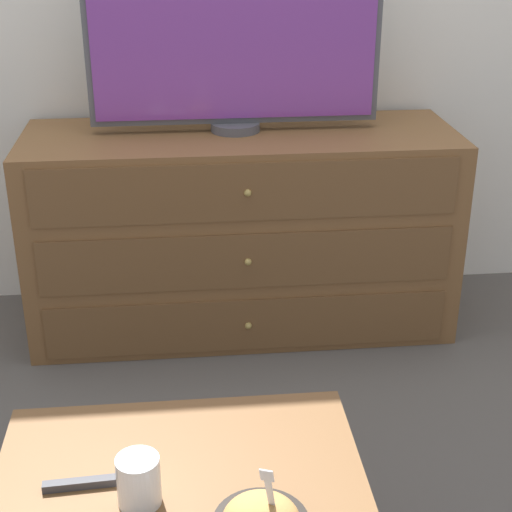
{
  "coord_description": "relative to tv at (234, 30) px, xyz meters",
  "views": [
    {
      "loc": [
        -0.12,
        -2.93,
        1.47
      ],
      "look_at": [
        0.04,
        -1.38,
        0.76
      ],
      "focal_mm": 55.0,
      "sensor_mm": 36.0,
      "label": 1
    }
  ],
  "objects": [
    {
      "name": "ground_plane",
      "position": [
        -0.08,
        0.26,
        -1.08
      ],
      "size": [
        12.0,
        12.0,
        0.0
      ],
      "primitive_type": "plane",
      "color": "#56514C"
    },
    {
      "name": "dresser",
      "position": [
        0.02,
        -0.03,
        -0.71
      ],
      "size": [
        1.51,
        0.54,
        0.73
      ],
      "color": "brown",
      "rests_on": "ground_plane"
    },
    {
      "name": "tv",
      "position": [
        0.0,
        0.0,
        0.0
      ],
      "size": [
        0.99,
        0.17,
        0.67
      ],
      "color": "#515156",
      "rests_on": "dresser"
    },
    {
      "name": "drink_cup",
      "position": [
        -0.3,
        -1.44,
        -0.64
      ],
      "size": [
        0.09,
        0.09,
        0.1
      ],
      "color": "#9E6638",
      "rests_on": "coffee_table"
    },
    {
      "name": "remote_control",
      "position": [
        -0.42,
        -1.39,
        -0.68
      ],
      "size": [
        0.16,
        0.03,
        0.02
      ],
      "color": "#38383D",
      "rests_on": "coffee_table"
    }
  ]
}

